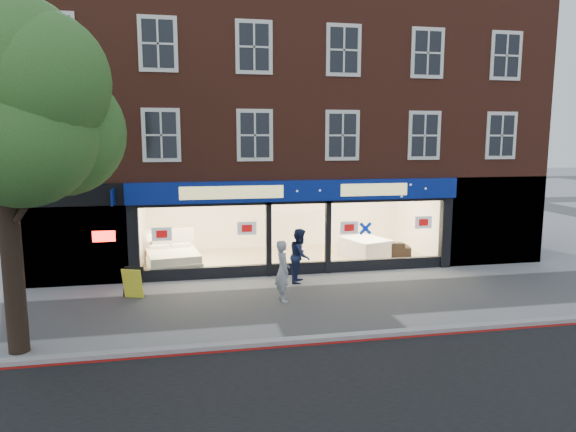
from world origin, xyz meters
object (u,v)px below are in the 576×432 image
object	(u,v)px
mattress_stack	(366,247)
pedestrian_blue	(300,256)
display_bed	(173,259)
a_board	(133,283)
pedestrian_grey	(283,271)
sofa	(382,249)

from	to	relation	value
mattress_stack	pedestrian_blue	size ratio (longest dim) A/B	1.19
display_bed	a_board	distance (m)	3.16
pedestrian_grey	pedestrian_blue	xyz separation A→B (m)	(0.92, 1.81, 0.00)
display_bed	pedestrian_grey	xyz separation A→B (m)	(3.24, -4.09, 0.44)
sofa	a_board	size ratio (longest dim) A/B	2.29
display_bed	sofa	world-z (taller)	display_bed
display_bed	mattress_stack	xyz separation A→B (m)	(7.42, 0.51, 0.00)
pedestrian_grey	pedestrian_blue	distance (m)	2.03
display_bed	sofa	distance (m)	8.03
pedestrian_blue	mattress_stack	bearing A→B (deg)	-28.01
sofa	pedestrian_blue	size ratio (longest dim) A/B	1.18
mattress_stack	sofa	distance (m)	0.64
sofa	a_board	bearing A→B (deg)	29.56
mattress_stack	pedestrian_grey	size ratio (longest dim) A/B	1.20
display_bed	mattress_stack	distance (m)	7.44
pedestrian_grey	pedestrian_blue	world-z (taller)	pedestrian_blue
sofa	display_bed	bearing A→B (deg)	11.90
mattress_stack	pedestrian_blue	xyz separation A→B (m)	(-3.26, -2.80, 0.44)
a_board	mattress_stack	bearing A→B (deg)	42.48
mattress_stack	pedestrian_blue	distance (m)	4.32
a_board	pedestrian_grey	xyz separation A→B (m)	(4.32, -1.12, 0.43)
display_bed	sofa	xyz separation A→B (m)	(8.02, 0.30, -0.04)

